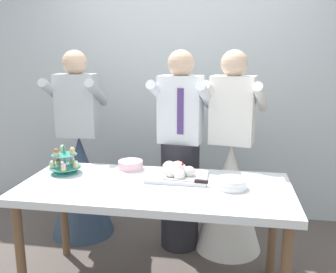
# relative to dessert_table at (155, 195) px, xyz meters

# --- Properties ---
(rear_wall) EXTENTS (5.20, 0.10, 2.90)m
(rear_wall) POSITION_rel_dessert_table_xyz_m (0.00, 1.38, 0.75)
(rear_wall) COLOR silver
(rear_wall) RESTS_ON ground_plane
(dessert_table) EXTENTS (1.80, 0.80, 0.78)m
(dessert_table) POSITION_rel_dessert_table_xyz_m (0.00, 0.00, 0.00)
(dessert_table) COLOR silver
(dessert_table) RESTS_ON ground_plane
(cupcake_stand) EXTENTS (0.23, 0.23, 0.21)m
(cupcake_stand) POSITION_rel_dessert_table_xyz_m (-0.70, 0.14, 0.15)
(cupcake_stand) COLOR teal
(cupcake_stand) RESTS_ON dessert_table
(main_cake_tray) EXTENTS (0.44, 0.31, 0.13)m
(main_cake_tray) POSITION_rel_dessert_table_xyz_m (0.13, 0.16, 0.11)
(main_cake_tray) COLOR silver
(main_cake_tray) RESTS_ON dessert_table
(plate_stack) EXTENTS (0.20, 0.20, 0.07)m
(plate_stack) POSITION_rel_dessert_table_xyz_m (0.50, 0.02, 0.11)
(plate_stack) COLOR white
(plate_stack) RESTS_ON dessert_table
(round_cake) EXTENTS (0.24, 0.24, 0.07)m
(round_cake) POSITION_rel_dessert_table_xyz_m (-0.24, 0.28, 0.11)
(round_cake) COLOR white
(round_cake) RESTS_ON dessert_table
(person_groom) EXTENTS (0.51, 0.54, 1.66)m
(person_groom) POSITION_rel_dessert_table_xyz_m (0.09, 0.63, 0.05)
(person_groom) COLOR #232328
(person_groom) RESTS_ON ground_plane
(person_bride) EXTENTS (0.57, 0.56, 1.66)m
(person_bride) POSITION_rel_dessert_table_xyz_m (0.50, 0.66, -0.12)
(person_bride) COLOR white
(person_bride) RESTS_ON ground_plane
(person_guest) EXTENTS (0.56, 0.56, 1.66)m
(person_guest) POSITION_rel_dessert_table_xyz_m (-0.83, 0.71, -0.12)
(person_guest) COLOR #334760
(person_guest) RESTS_ON ground_plane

